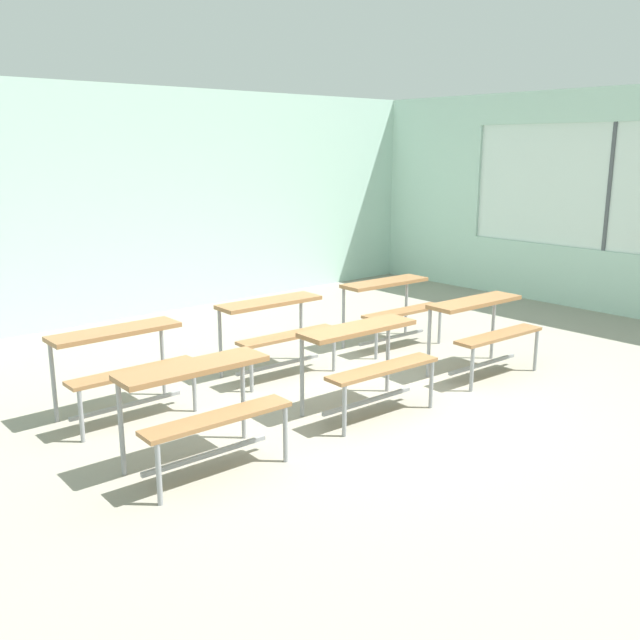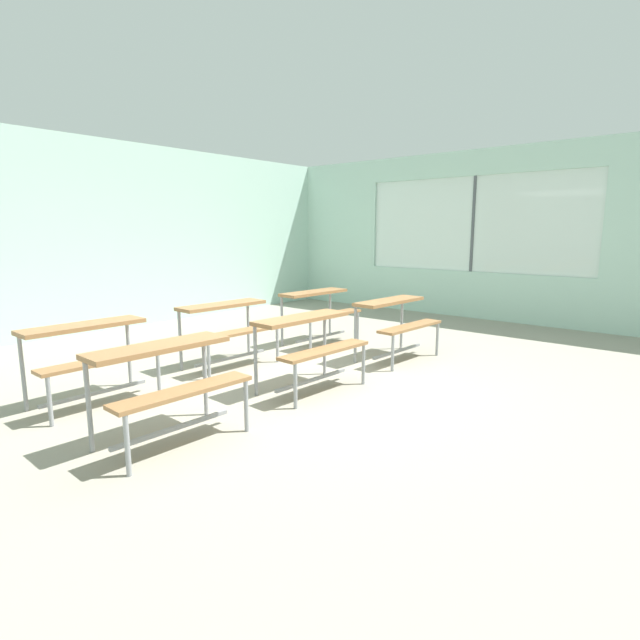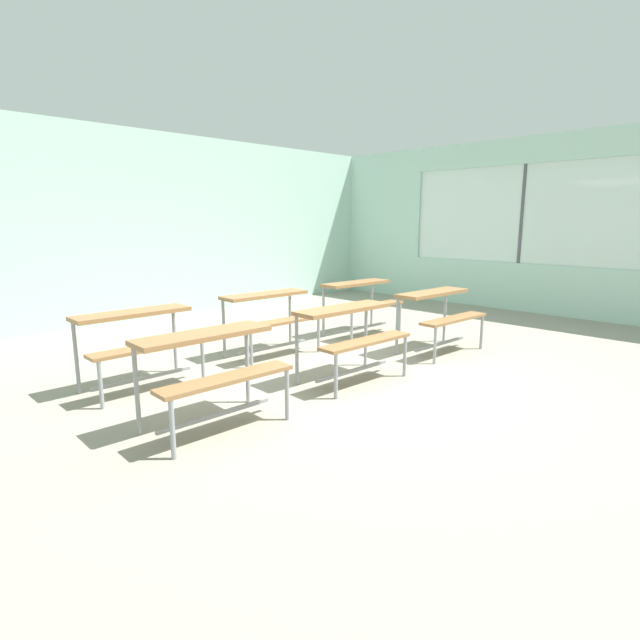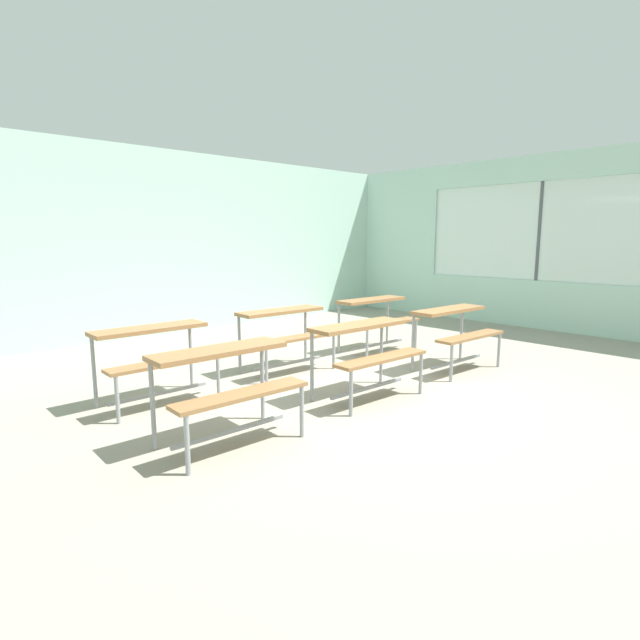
# 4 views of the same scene
# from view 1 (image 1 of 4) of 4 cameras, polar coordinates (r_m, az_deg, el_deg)

# --- Properties ---
(ground) EXTENTS (10.00, 9.00, 0.05)m
(ground) POSITION_cam_1_polar(r_m,az_deg,el_deg) (6.27, 4.17, -7.17)
(ground) COLOR gray
(wall_back) EXTENTS (10.00, 0.12, 3.00)m
(wall_back) POSITION_cam_1_polar(r_m,az_deg,el_deg) (9.59, -15.35, 9.12)
(wall_back) COLOR silver
(wall_back) RESTS_ON ground
(desk_bench_r0c0) EXTENTS (1.12, 0.62, 0.74)m
(desk_bench_r0c0) POSITION_cam_1_polar(r_m,az_deg,el_deg) (4.97, -9.64, -5.86)
(desk_bench_r0c0) COLOR olive
(desk_bench_r0c0) RESTS_ON ground
(desk_bench_r0c1) EXTENTS (1.12, 0.64, 0.74)m
(desk_bench_r0c1) POSITION_cam_1_polar(r_m,az_deg,el_deg) (5.95, 3.81, -2.36)
(desk_bench_r0c1) COLOR olive
(desk_bench_r0c1) RESTS_ON ground
(desk_bench_r0c2) EXTENTS (1.13, 0.64, 0.74)m
(desk_bench_r0c2) POSITION_cam_1_polar(r_m,az_deg,el_deg) (7.13, 13.16, 0.07)
(desk_bench_r0c2) COLOR olive
(desk_bench_r0c2) RESTS_ON ground
(desk_bench_r1c0) EXTENTS (1.11, 0.60, 0.74)m
(desk_bench_r1c0) POSITION_cam_1_polar(r_m,az_deg,el_deg) (6.07, -15.89, -2.54)
(desk_bench_r1c0) COLOR olive
(desk_bench_r1c0) RESTS_ON ground
(desk_bench_r1c1) EXTENTS (1.12, 0.63, 0.74)m
(desk_bench_r1c1) POSITION_cam_1_polar(r_m,az_deg,el_deg) (6.94, -3.61, 0.04)
(desk_bench_r1c1) COLOR olive
(desk_bench_r1c1) RESTS_ON ground
(desk_bench_r1c2) EXTENTS (1.13, 0.64, 0.74)m
(desk_bench_r1c2) POSITION_cam_1_polar(r_m,az_deg,el_deg) (7.98, 5.84, 1.84)
(desk_bench_r1c2) COLOR olive
(desk_bench_r1c2) RESTS_ON ground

